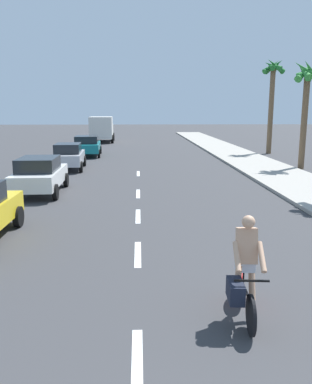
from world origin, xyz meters
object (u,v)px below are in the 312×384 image
object	(u,v)px
parked_car_teal	(87,145)
palm_tree_distant	(272,83)
palm_tree_far	(307,86)
parked_car_white	(40,174)
parked_car_silver	(69,156)
delivery_truck	(102,128)
cyclist	(244,273)

from	to	relation	value
parked_car_teal	palm_tree_distant	distance (m)	15.50
parked_car_teal	palm_tree_distant	size ratio (longest dim) A/B	0.61
palm_tree_far	parked_car_teal	bearing A→B (deg)	151.27
parked_car_white	parked_car_teal	xyz separation A→B (m)	(0.20, 14.24, 0.00)
parked_car_silver	parked_car_teal	distance (m)	7.22
delivery_truck	parked_car_white	bearing A→B (deg)	-92.28
cyclist	palm_tree_distant	xyz separation A→B (m)	(8.93, 25.99, 4.79)
parked_car_silver	parked_car_teal	world-z (taller)	same
parked_car_teal	palm_tree_far	bearing A→B (deg)	-32.10
delivery_truck	palm_tree_far	distance (m)	25.82
cyclist	parked_car_teal	distance (m)	25.63
parked_car_white	palm_tree_far	bearing A→B (deg)	23.53
parked_car_white	palm_tree_distant	world-z (taller)	palm_tree_distant
parked_car_silver	cyclist	bearing A→B (deg)	-74.76
parked_car_teal	parked_car_silver	bearing A→B (deg)	-94.88
parked_car_teal	delivery_truck	bearing A→B (deg)	87.04
palm_tree_far	palm_tree_distant	xyz separation A→B (m)	(0.81, 8.64, 0.70)
parked_car_teal	delivery_truck	world-z (taller)	delivery_truck
parked_car_silver	parked_car_teal	size ratio (longest dim) A/B	0.85
delivery_truck	palm_tree_distant	world-z (taller)	palm_tree_distant
palm_tree_distant	parked_car_silver	bearing A→B (deg)	-151.06
cyclist	parked_car_white	xyz separation A→B (m)	(-5.99, 10.72, 0.01)
cyclist	delivery_truck	xyz separation A→B (m)	(-5.88, 38.78, 0.67)
cyclist	delivery_truck	world-z (taller)	delivery_truck
parked_car_white	parked_car_silver	xyz separation A→B (m)	(0.01, 7.03, -0.00)
parked_car_white	parked_car_silver	bearing A→B (deg)	88.26
parked_car_teal	palm_tree_distant	world-z (taller)	palm_tree_distant
cyclist	palm_tree_far	bearing A→B (deg)	-110.59
parked_car_white	palm_tree_far	distance (m)	16.10
parked_car_teal	delivery_truck	xyz separation A→B (m)	(-0.10, 13.81, 0.66)
palm_tree_distant	delivery_truck	bearing A→B (deg)	139.19
parked_car_silver	palm_tree_distant	size ratio (longest dim) A/B	0.52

